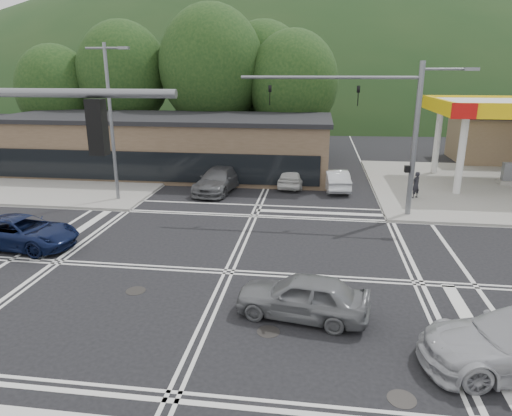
# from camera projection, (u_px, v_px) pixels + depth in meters

# --- Properties ---
(ground) EXTENTS (120.00, 120.00, 0.00)m
(ground) POSITION_uv_depth(u_px,v_px,m) (229.00, 272.00, 17.83)
(ground) COLOR black
(ground) RESTS_ON ground
(sidewalk_ne) EXTENTS (16.00, 16.00, 0.15)m
(sidewalk_ne) POSITION_uv_depth(u_px,v_px,m) (495.00, 188.00, 30.10)
(sidewalk_ne) COLOR gray
(sidewalk_ne) RESTS_ON ground
(sidewalk_nw) EXTENTS (16.00, 16.00, 0.15)m
(sidewalk_nw) POSITION_uv_depth(u_px,v_px,m) (69.00, 174.00, 33.94)
(sidewalk_nw) COLOR gray
(sidewalk_nw) RESTS_ON ground
(commercial_row) EXTENTS (24.00, 8.00, 4.00)m
(commercial_row) POSITION_uv_depth(u_px,v_px,m) (167.00, 147.00, 34.38)
(commercial_row) COLOR brown
(commercial_row) RESTS_ON ground
(hill_north) EXTENTS (252.00, 126.00, 140.00)m
(hill_north) POSITION_uv_depth(u_px,v_px,m) (304.00, 104.00, 103.12)
(hill_north) COLOR #1D3719
(hill_north) RESTS_ON ground
(tree_n_a) EXTENTS (8.00, 8.00, 11.75)m
(tree_n_a) POSITION_uv_depth(u_px,v_px,m) (123.00, 74.00, 40.28)
(tree_n_a) COLOR #382619
(tree_n_a) RESTS_ON ground
(tree_n_b) EXTENTS (9.00, 9.00, 12.98)m
(tree_n_b) POSITION_uv_depth(u_px,v_px,m) (212.00, 67.00, 39.06)
(tree_n_b) COLOR #382619
(tree_n_b) RESTS_ON ground
(tree_n_c) EXTENTS (7.60, 7.60, 10.87)m
(tree_n_c) POSITION_uv_depth(u_px,v_px,m) (293.00, 83.00, 38.55)
(tree_n_c) COLOR #382619
(tree_n_c) RESTS_ON ground
(tree_n_d) EXTENTS (6.80, 6.80, 9.76)m
(tree_n_d) POSITION_uv_depth(u_px,v_px,m) (56.00, 90.00, 40.48)
(tree_n_d) COLOR #382619
(tree_n_d) RESTS_ON ground
(tree_n_e) EXTENTS (8.40, 8.40, 11.98)m
(tree_n_e) POSITION_uv_depth(u_px,v_px,m) (263.00, 74.00, 42.53)
(tree_n_e) COLOR #382619
(tree_n_e) RESTS_ON ground
(streetlight_nw) EXTENTS (2.50, 0.25, 9.00)m
(streetlight_nw) POSITION_uv_depth(u_px,v_px,m) (112.00, 116.00, 25.96)
(streetlight_nw) COLOR slate
(streetlight_nw) RESTS_ON ground
(signal_mast_ne) EXTENTS (11.65, 0.30, 8.00)m
(signal_mast_ne) POSITION_uv_depth(u_px,v_px,m) (391.00, 121.00, 23.23)
(signal_mast_ne) COLOR slate
(signal_mast_ne) RESTS_ON ground
(car_blue_west) EXTENTS (5.20, 2.86, 1.38)m
(car_blue_west) POSITION_uv_depth(u_px,v_px,m) (22.00, 232.00, 20.20)
(car_blue_west) COLOR #0D1639
(car_blue_west) RESTS_ON ground
(car_grey_center) EXTENTS (4.44, 2.39, 1.44)m
(car_grey_center) POSITION_uv_depth(u_px,v_px,m) (302.00, 296.00, 14.44)
(car_grey_center) COLOR slate
(car_grey_center) RESTS_ON ground
(car_queue_a) EXTENTS (1.89, 4.24, 1.35)m
(car_queue_a) POSITION_uv_depth(u_px,v_px,m) (336.00, 179.00, 29.85)
(car_queue_a) COLOR silver
(car_queue_a) RESTS_ON ground
(car_queue_b) EXTENTS (1.93, 4.20, 1.40)m
(car_queue_b) POSITION_uv_depth(u_px,v_px,m) (292.00, 176.00, 30.68)
(car_queue_b) COLOR silver
(car_queue_b) RESTS_ON ground
(car_northbound) EXTENTS (2.87, 5.47, 1.51)m
(car_northbound) POSITION_uv_depth(u_px,v_px,m) (219.00, 180.00, 29.39)
(car_northbound) COLOR #535558
(car_northbound) RESTS_ON ground
(pedestrian) EXTENTS (0.69, 0.66, 1.60)m
(pedestrian) POSITION_uv_depth(u_px,v_px,m) (416.00, 185.00, 27.32)
(pedestrian) COLOR black
(pedestrian) RESTS_ON sidewalk_ne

